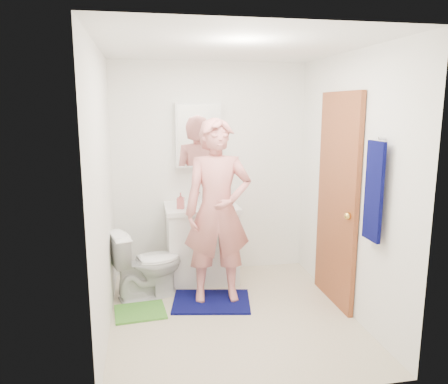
{
  "coord_description": "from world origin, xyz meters",
  "views": [
    {
      "loc": [
        -0.77,
        -3.68,
        1.92
      ],
      "look_at": [
        -0.03,
        0.25,
        1.13
      ],
      "focal_mm": 35.0,
      "sensor_mm": 36.0,
      "label": 1
    }
  ],
  "objects_px": {
    "toothbrush_cup": "(227,199)",
    "medicine_cabinet": "(198,135)",
    "man": "(218,211)",
    "vanity_cabinet": "(202,245)",
    "towel": "(374,192)",
    "soap_dispenser": "(181,201)",
    "toilet": "(147,264)"
  },
  "relations": [
    {
      "from": "toothbrush_cup",
      "to": "medicine_cabinet",
      "type": "bearing_deg",
      "value": 155.28
    },
    {
      "from": "man",
      "to": "vanity_cabinet",
      "type": "bearing_deg",
      "value": 102.03
    },
    {
      "from": "vanity_cabinet",
      "to": "towel",
      "type": "height_order",
      "value": "towel"
    },
    {
      "from": "medicine_cabinet",
      "to": "toothbrush_cup",
      "type": "height_order",
      "value": "medicine_cabinet"
    },
    {
      "from": "soap_dispenser",
      "to": "toothbrush_cup",
      "type": "distance_m",
      "value": 0.56
    },
    {
      "from": "medicine_cabinet",
      "to": "towel",
      "type": "distance_m",
      "value": 2.11
    },
    {
      "from": "toilet",
      "to": "man",
      "type": "xyz_separation_m",
      "value": [
        0.69,
        -0.21,
        0.56
      ]
    },
    {
      "from": "vanity_cabinet",
      "to": "toilet",
      "type": "bearing_deg",
      "value": -150.04
    },
    {
      "from": "vanity_cabinet",
      "to": "towel",
      "type": "distance_m",
      "value": 2.08
    },
    {
      "from": "vanity_cabinet",
      "to": "soap_dispenser",
      "type": "height_order",
      "value": "soap_dispenser"
    },
    {
      "from": "medicine_cabinet",
      "to": "toilet",
      "type": "distance_m",
      "value": 1.5
    },
    {
      "from": "vanity_cabinet",
      "to": "toilet",
      "type": "relative_size",
      "value": 1.13
    },
    {
      "from": "towel",
      "to": "soap_dispenser",
      "type": "relative_size",
      "value": 4.72
    },
    {
      "from": "vanity_cabinet",
      "to": "toothbrush_cup",
      "type": "distance_m",
      "value": 0.58
    },
    {
      "from": "medicine_cabinet",
      "to": "toothbrush_cup",
      "type": "xyz_separation_m",
      "value": [
        0.3,
        -0.14,
        -0.71
      ]
    },
    {
      "from": "medicine_cabinet",
      "to": "man",
      "type": "xyz_separation_m",
      "value": [
        0.08,
        -0.78,
        -0.68
      ]
    },
    {
      "from": "medicine_cabinet",
      "to": "toilet",
      "type": "relative_size",
      "value": 0.99
    },
    {
      "from": "medicine_cabinet",
      "to": "man",
      "type": "distance_m",
      "value": 1.04
    },
    {
      "from": "toilet",
      "to": "soap_dispenser",
      "type": "relative_size",
      "value": 4.19
    },
    {
      "from": "medicine_cabinet",
      "to": "soap_dispenser",
      "type": "xyz_separation_m",
      "value": [
        -0.23,
        -0.31,
        -0.67
      ]
    },
    {
      "from": "towel",
      "to": "toothbrush_cup",
      "type": "distance_m",
      "value": 1.84
    },
    {
      "from": "towel",
      "to": "man",
      "type": "xyz_separation_m",
      "value": [
        -1.1,
        0.93,
        -0.33
      ]
    },
    {
      "from": "towel",
      "to": "toothbrush_cup",
      "type": "height_order",
      "value": "towel"
    },
    {
      "from": "towel",
      "to": "man",
      "type": "relative_size",
      "value": 0.45
    },
    {
      "from": "toilet",
      "to": "towel",
      "type": "bearing_deg",
      "value": -138.75
    },
    {
      "from": "vanity_cabinet",
      "to": "medicine_cabinet",
      "type": "relative_size",
      "value": 1.14
    },
    {
      "from": "towel",
      "to": "toothbrush_cup",
      "type": "bearing_deg",
      "value": 119.24
    },
    {
      "from": "soap_dispenser",
      "to": "man",
      "type": "distance_m",
      "value": 0.57
    },
    {
      "from": "vanity_cabinet",
      "to": "towel",
      "type": "bearing_deg",
      "value": -51.53
    },
    {
      "from": "medicine_cabinet",
      "to": "toothbrush_cup",
      "type": "distance_m",
      "value": 0.78
    },
    {
      "from": "vanity_cabinet",
      "to": "man",
      "type": "xyz_separation_m",
      "value": [
        0.08,
        -0.56,
        0.52
      ]
    },
    {
      "from": "man",
      "to": "toilet",
      "type": "bearing_deg",
      "value": 166.86
    }
  ]
}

